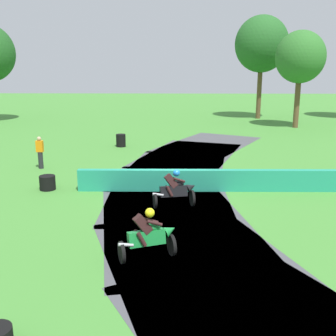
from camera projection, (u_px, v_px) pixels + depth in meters
ground_plane at (168, 191)px, 17.21m from camera, size 120.00×120.00×0.00m
track_asphalt at (195, 191)px, 17.19m from camera, size 9.52×30.32×0.01m
safety_barrier at (298, 181)px, 17.05m from camera, size 18.23×0.53×0.90m
motorcycle_lead_black at (175, 189)px, 15.17m from camera, size 1.68×1.01×1.43m
motorcycle_chase_green at (149, 235)px, 11.08m from camera, size 1.68×1.18×1.43m
tire_stack_near at (121, 140)px, 26.37m from camera, size 0.60×0.60×0.80m
tire_stack_mid_a at (47, 183)px, 17.28m from camera, size 0.66×0.66×0.60m
track_marshal at (40, 153)px, 20.70m from camera, size 0.34×0.24×1.63m
tree_far_right at (262, 44)px, 38.70m from camera, size 4.99×4.99×9.61m
tree_behind_barrier at (300, 57)px, 33.16m from camera, size 3.98×3.98×7.80m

